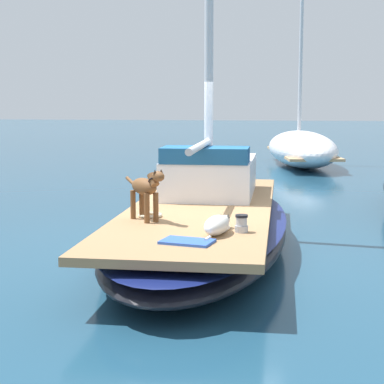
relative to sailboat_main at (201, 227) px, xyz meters
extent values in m
plane|color=navy|center=(0.00, 0.00, -0.34)|extent=(120.00, 120.00, 0.00)
ellipsoid|color=black|center=(0.00, 0.00, -0.06)|extent=(2.53, 7.21, 0.56)
ellipsoid|color=navy|center=(0.00, 0.00, 0.12)|extent=(2.54, 7.25, 0.08)
cube|color=#A37A51|center=(0.00, 0.00, 0.27)|extent=(2.08, 6.63, 0.10)
cylinder|color=silver|center=(0.00, -0.20, 1.22)|extent=(0.10, 2.20, 0.10)
cube|color=silver|center=(0.01, 1.20, 0.62)|extent=(1.41, 2.21, 0.60)
cube|color=navy|center=(0.01, 0.43, 1.04)|extent=(1.33, 0.71, 0.24)
ellipsoid|color=brown|center=(-0.59, -1.25, 0.77)|extent=(0.51, 0.53, 0.22)
cylinder|color=brown|center=(-0.42, -1.34, 0.51)|extent=(0.07, 0.07, 0.38)
cylinder|color=brown|center=(-0.52, -1.43, 0.51)|extent=(0.07, 0.07, 0.38)
cylinder|color=brown|center=(-0.67, -1.07, 0.51)|extent=(0.07, 0.07, 0.38)
cylinder|color=brown|center=(-0.76, -1.16, 0.51)|extent=(0.07, 0.07, 0.38)
cylinder|color=brown|center=(-0.44, -1.42, 0.88)|extent=(0.21, 0.21, 0.19)
ellipsoid|color=brown|center=(-0.36, -1.51, 0.94)|extent=(0.24, 0.25, 0.13)
cone|color=black|center=(-0.32, -1.48, 1.00)|extent=(0.05, 0.05, 0.06)
cone|color=black|center=(-0.39, -1.54, 1.00)|extent=(0.05, 0.05, 0.06)
torus|color=black|center=(-0.44, -1.42, 0.88)|extent=(0.18, 0.18, 0.10)
cylinder|color=brown|center=(-0.83, -0.98, 0.80)|extent=(0.18, 0.19, 0.12)
ellipsoid|color=silver|center=(0.43, -1.99, 0.43)|extent=(0.35, 0.63, 0.22)
ellipsoid|color=silver|center=(0.49, -1.62, 0.42)|extent=(0.16, 0.22, 0.13)
cone|color=#504E4A|center=(0.44, -1.62, 0.48)|extent=(0.05, 0.05, 0.05)
cone|color=#504E4A|center=(0.53, -1.63, 0.48)|extent=(0.05, 0.05, 0.05)
cylinder|color=silver|center=(0.40, -1.77, 0.35)|extent=(0.08, 0.19, 0.06)
cylinder|color=silver|center=(0.52, -1.79, 0.35)|extent=(0.08, 0.19, 0.06)
cylinder|color=silver|center=(0.37, -2.38, 0.35)|extent=(0.07, 0.18, 0.04)
cylinder|color=#B7B7BC|center=(0.71, -1.82, 0.36)|extent=(0.16, 0.16, 0.08)
cylinder|color=#B7B7BC|center=(0.71, -1.82, 0.45)|extent=(0.13, 0.13, 0.10)
cylinder|color=black|center=(0.71, -1.82, 0.52)|extent=(0.15, 0.15, 0.03)
torus|color=beige|center=(-0.57, -0.99, 0.35)|extent=(0.32, 0.32, 0.04)
cube|color=blue|center=(0.16, -2.48, 0.34)|extent=(0.62, 0.47, 0.03)
ellipsoid|color=white|center=(1.82, 12.42, 0.26)|extent=(2.90, 6.25, 1.18)
cube|color=tan|center=(1.82, 12.42, 0.11)|extent=(2.41, 5.60, 0.08)
cube|color=silver|center=(1.76, 12.87, 0.41)|extent=(1.38, 1.95, 0.52)
cube|color=maroon|center=(1.97, 11.38, 0.33)|extent=(1.28, 1.93, 0.36)
cylinder|color=silver|center=(1.74, 13.01, 2.98)|extent=(0.12, 0.12, 5.74)
camera|label=1|loc=(1.17, -9.29, 1.89)|focal=59.90mm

